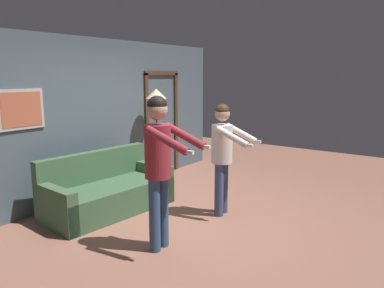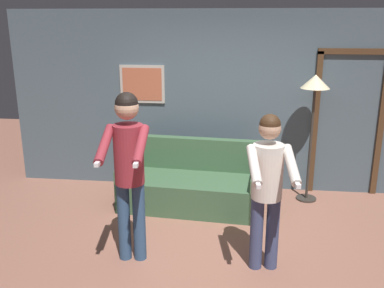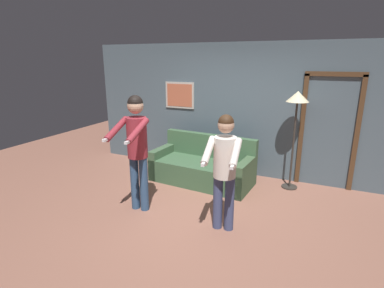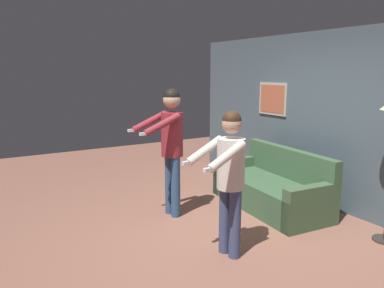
{
  "view_description": "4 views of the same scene",
  "coord_description": "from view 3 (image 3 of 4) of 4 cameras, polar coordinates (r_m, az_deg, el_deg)",
  "views": [
    {
      "loc": [
        -4.0,
        -2.85,
        2.01
      ],
      "look_at": [
        -0.41,
        -0.27,
        1.19
      ],
      "focal_mm": 35.0,
      "sensor_mm": 36.0,
      "label": 1
    },
    {
      "loc": [
        0.21,
        -4.08,
        2.45
      ],
      "look_at": [
        -0.26,
        -0.03,
        1.26
      ],
      "focal_mm": 40.0,
      "sensor_mm": 36.0,
      "label": 2
    },
    {
      "loc": [
        1.6,
        -3.72,
        2.27
      ],
      "look_at": [
        -0.04,
        -0.03,
        1.14
      ],
      "focal_mm": 28.0,
      "sensor_mm": 36.0,
      "label": 3
    },
    {
      "loc": [
        3.6,
        -2.48,
        2.01
      ],
      "look_at": [
        -0.18,
        -0.23,
        1.16
      ],
      "focal_mm": 35.0,
      "sensor_mm": 36.0,
      "label": 4
    }
  ],
  "objects": [
    {
      "name": "torchiere_lamp",
      "position": [
        5.46,
        19.35,
        6.86
      ],
      "size": [
        0.38,
        0.38,
        1.76
      ],
      "color": "#332D28",
      "rests_on": "ground_plane"
    },
    {
      "name": "back_wall_assembly",
      "position": [
        6.06,
        8.51,
        6.37
      ],
      "size": [
        6.4,
        0.1,
        2.6
      ],
      "color": "#495A64",
      "rests_on": "ground_plane"
    },
    {
      "name": "couch",
      "position": [
        5.75,
        2.05,
        -4.55
      ],
      "size": [
        1.96,
        1.0,
        0.87
      ],
      "color": "#3C5E3E",
      "rests_on": "ground_plane"
    },
    {
      "name": "ground_plane",
      "position": [
        4.64,
        0.6,
        -13.55
      ],
      "size": [
        12.0,
        12.0,
        0.0
      ],
      "primitive_type": "plane",
      "color": "#905E4C"
    },
    {
      "name": "person_standing_left",
      "position": [
        4.5,
        -10.53,
        0.35
      ],
      "size": [
        0.46,
        0.74,
        1.79
      ],
      "color": "#2F4C70",
      "rests_on": "ground_plane"
    },
    {
      "name": "person_standing_right",
      "position": [
        3.95,
        6.21,
        -3.71
      ],
      "size": [
        0.49,
        0.68,
        1.61
      ],
      "color": "#3B456C",
      "rests_on": "ground_plane"
    }
  ]
}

